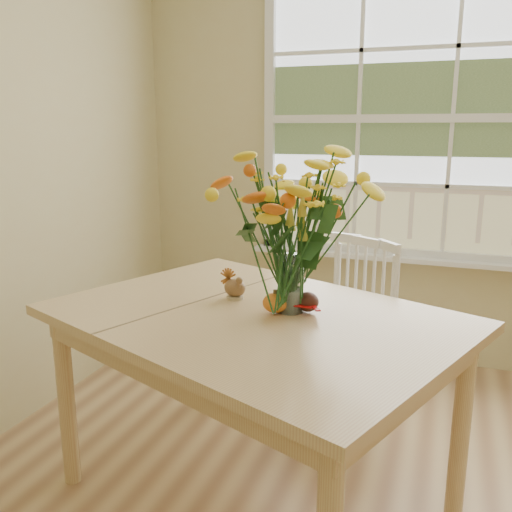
% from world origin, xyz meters
% --- Properties ---
extents(wall_back, '(4.00, 0.02, 2.70)m').
position_xyz_m(wall_back, '(0.00, 2.25, 1.35)').
color(wall_back, '#D2C186').
rests_on(wall_back, floor).
extents(window, '(2.42, 0.12, 1.74)m').
position_xyz_m(window, '(0.00, 2.21, 1.53)').
color(window, silver).
rests_on(window, wall_back).
extents(dining_table, '(1.79, 1.55, 0.80)m').
position_xyz_m(dining_table, '(-0.65, 0.58, 0.71)').
color(dining_table, tan).
rests_on(dining_table, floor).
extents(windsor_chair, '(0.58, 0.57, 0.93)m').
position_xyz_m(windsor_chair, '(-0.41, 1.39, 0.52)').
color(windsor_chair, white).
rests_on(windsor_chair, floor).
extents(flower_vase, '(0.47, 0.47, 0.55)m').
position_xyz_m(flower_vase, '(-0.52, 0.65, 1.14)').
color(flower_vase, white).
rests_on(flower_vase, dining_table).
extents(pumpkin, '(0.10, 0.10, 0.08)m').
position_xyz_m(pumpkin, '(-0.57, 0.61, 0.84)').
color(pumpkin, orange).
rests_on(pumpkin, dining_table).
extents(turkey_figurine, '(0.09, 0.07, 0.11)m').
position_xyz_m(turkey_figurine, '(-0.79, 0.73, 0.85)').
color(turkey_figurine, '#CCB78C').
rests_on(turkey_figurine, dining_table).
extents(dark_gourd, '(0.13, 0.12, 0.08)m').
position_xyz_m(dark_gourd, '(-0.46, 0.66, 0.84)').
color(dark_gourd, '#38160F').
rests_on(dark_gourd, dining_table).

